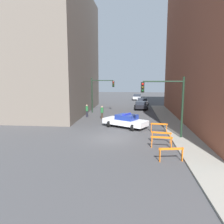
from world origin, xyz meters
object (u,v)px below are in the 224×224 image
Objects in this scene: traffic_light_near at (169,98)px; pedestrian_crossing at (102,112)px; police_car at (125,121)px; barrier_mid at (162,140)px; barrier_corner at (159,126)px; pedestrian_corner at (87,111)px; parked_car_mid at (142,101)px; barrier_back at (161,135)px; traffic_light_far at (99,90)px; parked_car_far at (137,97)px; barrier_front at (171,152)px; parked_car_near at (141,105)px.

traffic_light_near is 3.13× the size of pedestrian_crossing.
barrier_mid is (2.93, -6.59, -0.11)m from police_car.
barrier_corner is (3.29, -1.79, -0.11)m from police_car.
barrier_corner is at bearing 148.03° from pedestrian_corner.
barrier_back is (0.53, -25.01, -0.06)m from parked_car_mid.
traffic_light_far reaches higher than parked_car_mid.
barrier_corner is (1.54, -30.89, -0.06)m from parked_car_far.
barrier_front is (-0.59, -5.41, -2.91)m from traffic_light_near.
parked_car_far is at bearing 91.91° from barrier_mid.
police_car is 1.13× the size of parked_car_mid.
barrier_front is at bearing -130.05° from police_car.
parked_car_far is 2.79× the size of barrier_back.
barrier_mid is at bearing -125.16° from police_car.
barrier_back is (-0.70, -1.40, -2.91)m from traffic_light_near.
traffic_light_near is 3.13× the size of pedestrian_corner.
pedestrian_corner reaches higher than police_car.
parked_car_mid and parked_car_far have the same top height.
traffic_light_far reaches higher than barrier_front.
pedestrian_corner reaches higher than parked_car_near.
parked_car_far is at bearing 72.97° from traffic_light_far.
police_car is 6.04m from barrier_back.
police_car reaches higher than barrier_front.
barrier_corner is (0.74, -21.61, -0.06)m from parked_car_mid.
barrier_front is at bearing -92.62° from parked_car_mid.
police_car is at bearing 120.69° from barrier_back.
pedestrian_corner is at bearing 119.78° from barrier_front.
barrier_back is (3.08, -5.19, -0.11)m from police_car.
barrier_mid is at bearing -84.17° from parked_car_far.
barrier_back is (6.23, -9.74, -0.24)m from pedestrian_crossing.
parked_car_mid reaches higher than barrier_back.
pedestrian_crossing is at bearing 114.73° from barrier_front.
police_car is at bearing -101.21° from parked_car_mid.
pedestrian_corner reaches higher than barrier_mid.
traffic_light_near is 17.80m from parked_car_near.
traffic_light_near reaches higher than parked_car_mid.
traffic_light_near is 6.04m from police_car.
police_car reaches higher than barrier_corner.
barrier_corner is at bearing 103.91° from traffic_light_near.
pedestrian_corner is (-5.35, 5.71, 0.14)m from police_car.
barrier_mid is (8.28, -12.30, -0.24)m from pedestrian_corner.
traffic_light_near is 3.31m from barrier_back.
traffic_light_near is 6.17m from barrier_front.
pedestrian_crossing reaches higher than barrier_back.
parked_car_mid is at bearing 92.98° from traffic_light_near.
pedestrian_crossing reaches higher than parked_car_near.
parked_car_near is 2.61× the size of pedestrian_crossing.
traffic_light_near reaches higher than traffic_light_far.
pedestrian_corner is at bearing -106.05° from traffic_light_far.
police_car is 3.14× the size of barrier_front.
parked_car_near is 6.14m from parked_car_mid.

